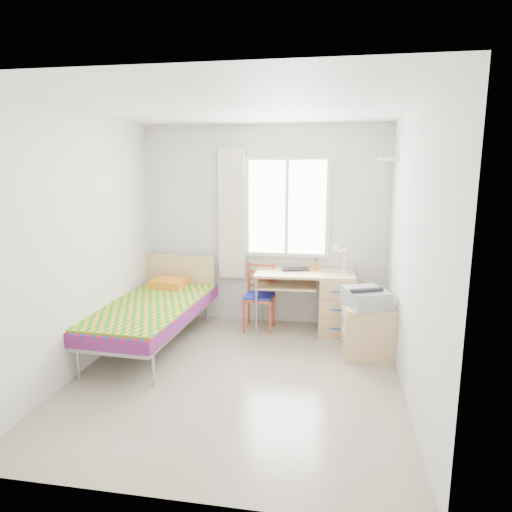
{
  "coord_description": "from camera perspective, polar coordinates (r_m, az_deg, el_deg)",
  "views": [
    {
      "loc": [
        0.92,
        -4.15,
        2.08
      ],
      "look_at": [
        0.1,
        0.55,
        1.13
      ],
      "focal_mm": 32.0,
      "sensor_mm": 36.0,
      "label": 1
    }
  ],
  "objects": [
    {
      "name": "wall_back",
      "position": [
        6.02,
        1.04,
        3.8
      ],
      "size": [
        3.2,
        0.0,
        3.2
      ],
      "primitive_type": "plane",
      "rotation": [
        1.57,
        0.0,
        0.0
      ],
      "color": "silver",
      "rests_on": "ground"
    },
    {
      "name": "window",
      "position": [
        5.93,
        3.89,
        6.1
      ],
      "size": [
        1.1,
        0.04,
        1.3
      ],
      "color": "white",
      "rests_on": "wall_back"
    },
    {
      "name": "laptop",
      "position": [
        5.77,
        5.05,
        -1.78
      ],
      "size": [
        0.4,
        0.31,
        0.03
      ],
      "primitive_type": "imported",
      "rotation": [
        0.0,
        0.0,
        0.26
      ],
      "color": "black",
      "rests_on": "desk"
    },
    {
      "name": "desk",
      "position": [
        5.82,
        9.26,
        -5.51
      ],
      "size": [
        1.25,
        0.62,
        0.77
      ],
      "rotation": [
        0.0,
        0.0,
        0.05
      ],
      "color": "#DEA975",
      "rests_on": "floor"
    },
    {
      "name": "book",
      "position": [
        5.8,
        4.29,
        -3.65
      ],
      "size": [
        0.2,
        0.25,
        0.02
      ],
      "primitive_type": "imported",
      "rotation": [
        0.0,
        0.0,
        0.13
      ],
      "color": "gray",
      "rests_on": "desk"
    },
    {
      "name": "task_lamp",
      "position": [
        5.64,
        10.39,
        0.15
      ],
      "size": [
        0.22,
        0.31,
        0.39
      ],
      "rotation": [
        0.0,
        0.0,
        0.27
      ],
      "color": "white",
      "rests_on": "desk"
    },
    {
      "name": "floor",
      "position": [
        4.73,
        -2.39,
        -14.84
      ],
      "size": [
        3.5,
        3.5,
        0.0
      ],
      "primitive_type": "plane",
      "color": "#BCAD93",
      "rests_on": "ground"
    },
    {
      "name": "curtain",
      "position": [
        6.01,
        -3.04,
        5.22
      ],
      "size": [
        0.35,
        0.05,
        1.7
      ],
      "primitive_type": "cube",
      "color": "beige",
      "rests_on": "wall_back"
    },
    {
      "name": "bed",
      "position": [
        5.49,
        -12.68,
        -6.47
      ],
      "size": [
        1.07,
        2.11,
        0.89
      ],
      "rotation": [
        0.0,
        0.0,
        -0.05
      ],
      "color": "#999BA1",
      "rests_on": "floor"
    },
    {
      "name": "chair",
      "position": [
        5.88,
        0.54,
        -4.53
      ],
      "size": [
        0.39,
        0.39,
        0.86
      ],
      "rotation": [
        0.0,
        0.0,
        -0.06
      ],
      "color": "#AA4621",
      "rests_on": "floor"
    },
    {
      "name": "ceiling",
      "position": [
        4.28,
        -2.69,
        18.23
      ],
      "size": [
        3.5,
        3.5,
        0.0
      ],
      "primitive_type": "plane",
      "rotation": [
        3.14,
        0.0,
        0.0
      ],
      "color": "white",
      "rests_on": "wall_back"
    },
    {
      "name": "wall_right",
      "position": [
        4.28,
        18.9,
        0.14
      ],
      "size": [
        0.0,
        3.5,
        3.5
      ],
      "primitive_type": "plane",
      "rotation": [
        1.57,
        0.0,
        -1.57
      ],
      "color": "silver",
      "rests_on": "ground"
    },
    {
      "name": "printer",
      "position": [
        5.1,
        13.55,
        -5.05
      ],
      "size": [
        0.55,
        0.59,
        0.2
      ],
      "rotation": [
        0.0,
        0.0,
        0.4
      ],
      "color": "#93959A",
      "rests_on": "cabinet"
    },
    {
      "name": "floating_shelf",
      "position": [
        5.58,
        16.11,
        11.54
      ],
      "size": [
        0.2,
        0.32,
        0.03
      ],
      "primitive_type": "cube",
      "color": "white",
      "rests_on": "wall_right"
    },
    {
      "name": "wall_left",
      "position": [
        4.91,
        -21.09,
        1.37
      ],
      "size": [
        0.0,
        3.5,
        3.5
      ],
      "primitive_type": "plane",
      "rotation": [
        1.57,
        0.0,
        1.57
      ],
      "color": "silver",
      "rests_on": "ground"
    },
    {
      "name": "pen_cup",
      "position": [
        5.87,
        7.45,
        -1.28
      ],
      "size": [
        0.09,
        0.09,
        0.1
      ],
      "primitive_type": "cylinder",
      "rotation": [
        0.0,
        0.0,
        0.19
      ],
      "color": "orange",
      "rests_on": "desk"
    },
    {
      "name": "cabinet",
      "position": [
        5.24,
        13.78,
        -9.1
      ],
      "size": [
        0.57,
        0.52,
        0.58
      ],
      "rotation": [
        0.0,
        0.0,
        0.1
      ],
      "color": "tan",
      "rests_on": "floor"
    }
  ]
}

